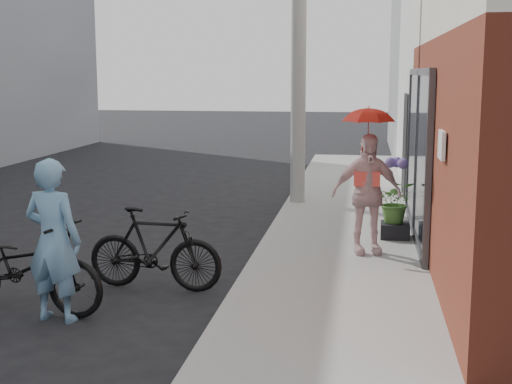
% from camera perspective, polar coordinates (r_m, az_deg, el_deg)
% --- Properties ---
extents(ground, '(80.00, 80.00, 0.00)m').
position_cam_1_polar(ground, '(8.24, -8.50, -8.76)').
color(ground, black).
rests_on(ground, ground).
extents(sidewalk, '(2.20, 24.00, 0.12)m').
position_cam_1_polar(sidewalk, '(9.79, 6.94, -5.39)').
color(sidewalk, '#989993').
rests_on(sidewalk, ground).
extents(curb, '(0.12, 24.00, 0.12)m').
position_cam_1_polar(curb, '(9.89, 0.18, -5.17)').
color(curb, '#9E9E99').
rests_on(curb, ground).
extents(utility_pole, '(0.28, 0.28, 7.00)m').
position_cam_1_polar(utility_pole, '(13.55, 3.46, 13.46)').
color(utility_pole, '#9E9E99').
rests_on(utility_pole, ground).
extents(officer, '(0.68, 0.50, 1.72)m').
position_cam_1_polar(officer, '(7.66, -15.91, -3.74)').
color(officer, '#6E9EC3').
rests_on(officer, ground).
extents(bike_left, '(2.00, 0.97, 1.01)m').
position_cam_1_polar(bike_left, '(8.11, -18.06, -5.69)').
color(bike_left, black).
rests_on(bike_left, ground).
extents(bike_right, '(1.69, 0.59, 1.00)m').
position_cam_1_polar(bike_right, '(8.59, -8.11, -4.52)').
color(bike_right, black).
rests_on(bike_right, ground).
extents(kimono_woman, '(1.03, 0.64, 1.65)m').
position_cam_1_polar(kimono_woman, '(9.79, 8.83, -0.15)').
color(kimono_woman, beige).
rests_on(kimono_woman, sidewalk).
extents(parasol, '(0.70, 0.70, 0.62)m').
position_cam_1_polar(parasol, '(9.66, 9.01, 6.48)').
color(parasol, red).
rests_on(parasol, kimono_woman).
extents(planter, '(0.44, 0.44, 0.23)m').
position_cam_1_polar(planter, '(10.91, 11.06, -3.02)').
color(planter, black).
rests_on(planter, sidewalk).
extents(potted_plant, '(0.58, 0.50, 0.65)m').
position_cam_1_polar(potted_plant, '(10.82, 11.13, -0.77)').
color(potted_plant, '#45742E').
rests_on(potted_plant, planter).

